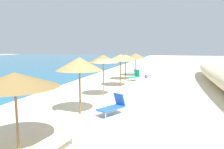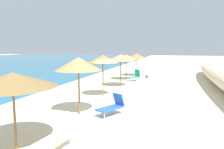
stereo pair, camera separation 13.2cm
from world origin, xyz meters
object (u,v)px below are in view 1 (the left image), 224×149
lounge_chair_0 (134,76)px  beach_umbrella_1 (15,80)px  beach_ball (146,76)px  beach_umbrella_2 (79,64)px  beach_umbrella_3 (103,59)px  beach_umbrella_4 (120,58)px  beach_umbrella_5 (126,57)px  lounge_chair_3 (113,106)px  beach_umbrella_6 (136,56)px  lounge_chair_2 (59,134)px

lounge_chair_0 → beach_umbrella_1: bearing=120.0°
beach_ball → beach_umbrella_2: bearing=173.1°
beach_umbrella_3 → beach_umbrella_4: size_ratio=1.03×
beach_umbrella_5 → beach_ball: 3.37m
beach_umbrella_4 → beach_ball: beach_umbrella_4 is taller
beach_umbrella_4 → lounge_chair_3: (-7.27, -1.40, -1.97)m
beach_umbrella_2 → lounge_chair_3: (0.34, -1.56, -2.00)m
beach_umbrella_1 → beach_umbrella_5: beach_umbrella_5 is taller
beach_umbrella_4 → beach_umbrella_6: 7.27m
beach_umbrella_1 → beach_umbrella_3: bearing=-2.3°
beach_umbrella_3 → beach_umbrella_4: beach_umbrella_3 is taller
beach_umbrella_6 → lounge_chair_3: beach_umbrella_6 is taller
beach_umbrella_2 → lounge_chair_2: (-3.45, -0.82, -1.97)m
lounge_chair_2 → beach_umbrella_1: bearing=27.6°
lounge_chair_2 → lounge_chair_3: bearing=-93.3°
beach_umbrella_1 → lounge_chair_0: size_ratio=1.86×
beach_umbrella_2 → beach_ball: bearing=-6.9°
lounge_chair_0 → lounge_chair_2: size_ratio=0.99×
lounge_chair_2 → beach_ball: bearing=-85.0°
beach_umbrella_4 → beach_umbrella_6: size_ratio=1.04×
beach_ball → beach_umbrella_6: bearing=42.4°
beach_umbrella_2 → lounge_chair_0: size_ratio=1.92×
beach_umbrella_1 → beach_umbrella_4: (11.49, -0.53, 0.18)m
beach_umbrella_2 → beach_umbrella_3: (3.79, 0.06, 0.06)m
beach_umbrella_4 → beach_umbrella_6: beach_umbrella_4 is taller
lounge_chair_0 → lounge_chair_2: (-14.60, -0.13, -0.01)m
lounge_chair_0 → lounge_chair_3: (-10.81, -0.87, -0.04)m
beach_umbrella_3 → beach_umbrella_4: bearing=-3.4°
beach_umbrella_6 → beach_umbrella_2: bearing=179.3°
beach_umbrella_3 → beach_umbrella_4: 3.83m
lounge_chair_0 → beach_umbrella_6: bearing=-48.2°
beach_umbrella_6 → beach_ball: bearing=-137.6°
beach_umbrella_4 → lounge_chair_0: size_ratio=1.86×
beach_umbrella_4 → beach_ball: bearing=-14.3°
beach_umbrella_4 → beach_umbrella_5: bearing=5.8°
beach_ball → lounge_chair_0: bearing=157.0°
lounge_chair_2 → beach_umbrella_4: bearing=-78.9°
beach_umbrella_6 → lounge_chair_0: beach_umbrella_6 is taller
lounge_chair_2 → beach_ball: (16.77, -0.79, -0.28)m
beach_umbrella_4 → lounge_chair_0: (3.54, -0.53, -1.93)m
beach_umbrella_5 → lounge_chair_0: beach_umbrella_5 is taller
beach_umbrella_1 → lounge_chair_0: (15.03, -1.06, -1.75)m
beach_umbrella_2 → beach_umbrella_6: (14.88, -0.19, -0.16)m
beach_umbrella_4 → lounge_chair_2: 11.25m
beach_umbrella_3 → beach_umbrella_1: bearing=177.7°
beach_umbrella_6 → lounge_chair_2: bearing=-178.0°
beach_umbrella_6 → lounge_chair_2: beach_umbrella_6 is taller
beach_umbrella_3 → beach_umbrella_5: size_ratio=1.08×
beach_umbrella_6 → lounge_chair_0: (-3.73, -0.51, -1.80)m
beach_umbrella_4 → beach_umbrella_2: bearing=178.8°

